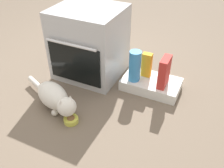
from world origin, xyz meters
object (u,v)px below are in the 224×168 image
object	(u,v)px
cereal_box	(164,72)
oven	(90,43)
cat	(55,97)
juice_carton	(147,65)
food_bowl	(71,120)
water_bottle	(135,66)
pantry_cabinet	(151,84)

from	to	relation	value
cereal_box	oven	bearing A→B (deg)	177.48
cat	juice_carton	xyz separation A→B (m)	(0.58, 0.68, 0.10)
oven	cereal_box	xyz separation A→B (m)	(0.78, -0.03, -0.11)
food_bowl	water_bottle	xyz separation A→B (m)	(0.29, 0.66, 0.23)
pantry_cabinet	juice_carton	distance (m)	0.19
pantry_cabinet	cereal_box	size ratio (longest dim) A/B	1.94
pantry_cabinet	juice_carton	xyz separation A→B (m)	(-0.08, 0.05, 0.17)
oven	pantry_cabinet	distance (m)	0.73
cat	cereal_box	bearing A→B (deg)	61.28
oven	cat	world-z (taller)	oven
pantry_cabinet	cereal_box	bearing A→B (deg)	-15.56
pantry_cabinet	food_bowl	bearing A→B (deg)	-121.66
food_bowl	water_bottle	size ratio (longest dim) A/B	0.40
pantry_cabinet	cat	xyz separation A→B (m)	(-0.65, -0.63, 0.07)
food_bowl	cereal_box	size ratio (longest dim) A/B	0.43
oven	food_bowl	size ratio (longest dim) A/B	5.78
juice_carton	oven	bearing A→B (deg)	-175.51
water_bottle	pantry_cabinet	bearing A→B (deg)	23.04
pantry_cabinet	juice_carton	bearing A→B (deg)	147.53
oven	food_bowl	bearing A→B (deg)	-73.19
cat	cereal_box	xyz separation A→B (m)	(0.77, 0.60, 0.12)
oven	juice_carton	bearing A→B (deg)	4.49
oven	water_bottle	bearing A→B (deg)	-7.58
oven	cereal_box	distance (m)	0.79
water_bottle	cereal_box	bearing A→B (deg)	7.12
oven	juice_carton	xyz separation A→B (m)	(0.59, 0.05, -0.13)
food_bowl	cat	world-z (taller)	cat
cat	juice_carton	world-z (taller)	juice_carton
pantry_cabinet	food_bowl	size ratio (longest dim) A/B	4.52
cat	pantry_cabinet	bearing A→B (deg)	67.33
food_bowl	pantry_cabinet	bearing A→B (deg)	58.34
oven	cereal_box	size ratio (longest dim) A/B	2.48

